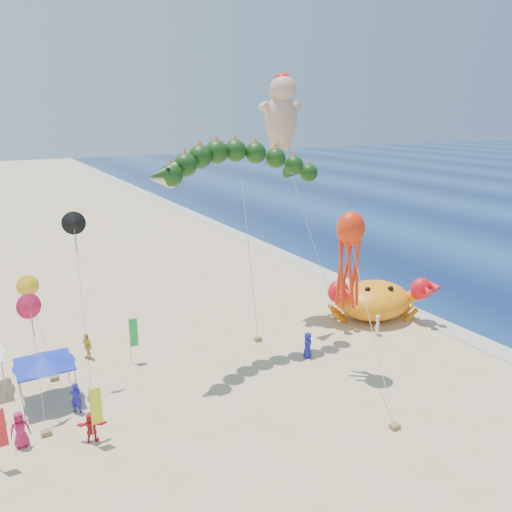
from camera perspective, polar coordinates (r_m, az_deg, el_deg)
The scene contains 10 objects.
ground at distance 34.57m, azimuth 4.60°, elevation -10.76°, with size 320.00×320.00×0.00m, color #D1B784.
foam_strip at distance 41.93m, azimuth 18.44°, elevation -6.58°, with size 320.00×320.00×0.00m, color silver.
crab_inflatable at distance 40.13m, azimuth 13.44°, elevation -4.80°, with size 8.11×6.94×3.56m.
dragon_kite at distance 30.95m, azimuth -1.94°, elevation 9.89°, with size 12.24×4.36×13.58m.
cherub_kite at distance 37.94m, azimuth 2.96°, elevation 16.31°, with size 5.39×3.50×18.30m.
octopus_kite at distance 29.63m, azimuth 10.64°, elevation 0.39°, with size 2.61×6.97×10.15m.
canopy_blue at distance 30.35m, azimuth -23.10°, elevation -10.98°, with size 3.24×3.24×2.71m.
feather_flags at distance 28.57m, azimuth -21.52°, elevation -13.52°, with size 8.90×7.33×3.20m.
beachgoers at distance 30.98m, azimuth -18.80°, elevation -13.21°, with size 26.83×10.79×1.87m.
small_kites at distance 30.00m, azimuth -22.75°, elevation -3.07°, with size 4.30×9.17×10.37m.
Camera 1 is at (-17.48, -25.40, 15.63)m, focal length 35.00 mm.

